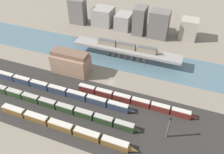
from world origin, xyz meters
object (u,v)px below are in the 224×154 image
at_px(train_yard_far, 59,90).
at_px(train_yard_outer, 133,101).
at_px(train_on_bridge, 129,46).
at_px(signal_tower, 169,127).
at_px(warehouse_building, 71,62).
at_px(train_yard_near, 64,127).
at_px(train_yard_mid, 58,106).

xyz_separation_m(train_yard_far, train_yard_outer, (38.78, 6.75, -0.16)).
bearing_deg(train_on_bridge, signal_tower, -57.02).
height_order(warehouse_building, signal_tower, warehouse_building).
xyz_separation_m(train_yard_outer, signal_tower, (19.47, -14.30, 4.41)).
xyz_separation_m(train_on_bridge, train_yard_near, (-9.52, -65.04, -7.33)).
xyz_separation_m(train_yard_far, signal_tower, (58.25, -7.55, 4.25)).
height_order(train_yard_mid, warehouse_building, warehouse_building).
xyz_separation_m(train_yard_near, train_yard_far, (-14.59, 19.97, 0.26)).
bearing_deg(train_yard_outer, train_yard_far, -170.13).
distance_m(train_on_bridge, train_yard_outer, 41.66).
height_order(train_on_bridge, train_yard_far, train_on_bridge).
distance_m(train_yard_outer, signal_tower, 24.56).
bearing_deg(train_yard_outer, train_yard_near, -132.15).
distance_m(train_on_bridge, signal_tower, 62.79).
bearing_deg(train_on_bridge, train_yard_far, -118.15).
bearing_deg(train_on_bridge, train_yard_mid, -108.59).
relative_size(train_yard_mid, warehouse_building, 3.74).
bearing_deg(train_yard_mid, train_yard_far, 118.94).
height_order(train_on_bridge, signal_tower, signal_tower).
height_order(train_yard_mid, train_yard_far, train_yard_far).
distance_m(train_on_bridge, train_yard_mid, 58.60).
bearing_deg(warehouse_building, train_yard_mid, -72.98).
xyz_separation_m(train_yard_mid, warehouse_building, (-9.12, 29.80, 4.59)).
distance_m(train_yard_far, train_yard_outer, 39.36).
distance_m(train_on_bridge, train_yard_far, 51.60).
relative_size(train_yard_mid, train_yard_far, 1.00).
xyz_separation_m(train_on_bridge, train_yard_outer, (14.67, -38.32, -7.23)).
xyz_separation_m(train_yard_near, train_yard_mid, (-9.03, 9.91, 0.16)).
distance_m(train_on_bridge, train_yard_near, 66.14).
bearing_deg(train_yard_mid, warehouse_building, 107.02).
bearing_deg(signal_tower, train_on_bridge, 122.98).
relative_size(train_yard_mid, train_yard_outer, 1.34).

